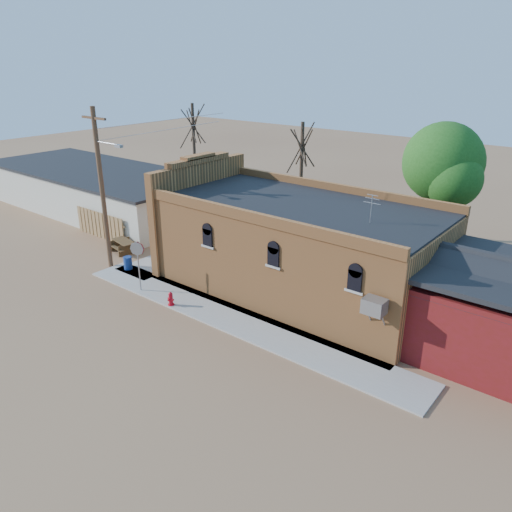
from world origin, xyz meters
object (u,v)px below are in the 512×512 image
Objects in this scene: fire_hydrant at (171,299)px; utility_pole at (102,186)px; picnic_table at (124,245)px; stop_sign at (137,253)px; brick_bar at (293,246)px; trash_barrel at (128,263)px.

utility_pole is at bearing 152.72° from fire_hydrant.
fire_hydrant is at bearing -10.62° from utility_pole.
stop_sign is at bearing -18.87° from picnic_table.
brick_bar is 10.96m from utility_pole.
trash_barrel is at bearing -155.12° from brick_bar.
brick_bar reaches higher than trash_barrel.
fire_hydrant is at bearing -121.51° from brick_bar.
trash_barrel is (1.17, 0.30, -4.32)m from utility_pole.
brick_bar is 8.25× the size of picnic_table.
picnic_table is (-7.77, 3.17, 0.06)m from fire_hydrant.
utility_pole is 12.22× the size of trash_barrel.
fire_hydrant is (6.42, -1.20, -4.35)m from utility_pole.
utility_pole reaches higher than stop_sign.
brick_bar is 6.73m from fire_hydrant.
brick_bar reaches higher than fire_hydrant.
trash_barrel is at bearing 147.35° from fire_hydrant.
utility_pole reaches higher than fire_hydrant.
fire_hydrant is 0.34× the size of picnic_table.
stop_sign is (3.93, -1.04, -2.65)m from utility_pole.
trash_barrel is 3.03m from picnic_table.
picnic_table is at bearing 124.52° from utility_pole.
stop_sign is at bearing 159.65° from fire_hydrant.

